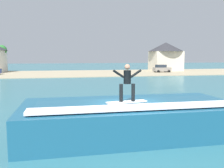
# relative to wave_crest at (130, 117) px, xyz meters

# --- Properties ---
(ground_plane) EXTENTS (260.00, 260.00, 0.00)m
(ground_plane) POSITION_rel_wave_crest_xyz_m (-0.29, -0.95, -0.77)
(ground_plane) COLOR #2F6B78
(wave_crest) EXTENTS (10.15, 4.76, 1.64)m
(wave_crest) POSITION_rel_wave_crest_xyz_m (0.00, 0.00, 0.00)
(wave_crest) COLOR #1B5775
(wave_crest) RESTS_ON ground_plane
(surfboard) EXTENTS (1.90, 0.68, 0.06)m
(surfboard) POSITION_rel_wave_crest_xyz_m (-0.39, -0.75, 0.90)
(surfboard) COLOR white
(surfboard) RESTS_ON wave_crest
(surfer) EXTENTS (1.30, 0.32, 1.65)m
(surfer) POSITION_rel_wave_crest_xyz_m (-0.38, -0.80, 1.85)
(surfer) COLOR black
(surfer) RESTS_ON surfboard
(shoreline_bank) EXTENTS (120.00, 21.55, 0.11)m
(shoreline_bank) POSITION_rel_wave_crest_xyz_m (-0.29, 42.86, -0.72)
(shoreline_bank) COLOR tan
(shoreline_bank) RESTS_ON ground_plane
(car_far_shore) EXTENTS (3.94, 2.18, 1.86)m
(car_far_shore) POSITION_rel_wave_crest_xyz_m (19.41, 41.76, 0.17)
(car_far_shore) COLOR gray
(car_far_shore) RESTS_ON ground_plane
(house_gabled_white) EXTENTS (8.97, 8.97, 7.32)m
(house_gabled_white) POSITION_rel_wave_crest_xyz_m (22.94, 47.69, 3.38)
(house_gabled_white) COLOR beige
(house_gabled_white) RESTS_ON ground_plane
(tree_tall_bare) EXTENTS (2.34, 2.34, 5.24)m
(tree_tall_bare) POSITION_rel_wave_crest_xyz_m (23.33, 50.65, 3.16)
(tree_tall_bare) COLOR brown
(tree_tall_bare) RESTS_ON ground_plane
(tree_short_bushy) EXTENTS (2.42, 2.42, 6.49)m
(tree_short_bushy) POSITION_rel_wave_crest_xyz_m (-17.39, 51.77, 4.27)
(tree_short_bushy) COLOR brown
(tree_short_bushy) RESTS_ON ground_plane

